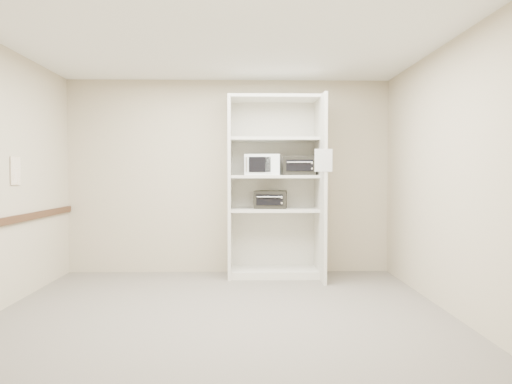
{
  "coord_description": "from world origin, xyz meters",
  "views": [
    {
      "loc": [
        0.21,
        -5.03,
        1.38
      ],
      "look_at": [
        0.36,
        1.28,
        1.16
      ],
      "focal_mm": 35.0,
      "sensor_mm": 36.0,
      "label": 1
    }
  ],
  "objects_px": {
    "toaster_oven_lower": "(270,200)",
    "shelving_unit": "(278,193)",
    "microwave": "(263,165)",
    "toaster_oven_upper": "(300,166)"
  },
  "relations": [
    {
      "from": "microwave",
      "to": "toaster_oven_lower",
      "type": "height_order",
      "value": "microwave"
    },
    {
      "from": "shelving_unit",
      "to": "toaster_oven_lower",
      "type": "xyz_separation_m",
      "value": [
        -0.1,
        -0.01,
        -0.09
      ]
    },
    {
      "from": "shelving_unit",
      "to": "toaster_oven_upper",
      "type": "bearing_deg",
      "value": -4.86
    },
    {
      "from": "shelving_unit",
      "to": "microwave",
      "type": "relative_size",
      "value": 5.24
    },
    {
      "from": "toaster_oven_lower",
      "to": "shelving_unit",
      "type": "bearing_deg",
      "value": 10.04
    },
    {
      "from": "microwave",
      "to": "toaster_oven_upper",
      "type": "bearing_deg",
      "value": 9.76
    },
    {
      "from": "shelving_unit",
      "to": "toaster_oven_upper",
      "type": "xyz_separation_m",
      "value": [
        0.29,
        -0.03,
        0.36
      ]
    },
    {
      "from": "shelving_unit",
      "to": "microwave",
      "type": "distance_m",
      "value": 0.43
    },
    {
      "from": "toaster_oven_upper",
      "to": "toaster_oven_lower",
      "type": "distance_m",
      "value": 0.6
    },
    {
      "from": "shelving_unit",
      "to": "toaster_oven_upper",
      "type": "relative_size",
      "value": 5.65
    }
  ]
}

